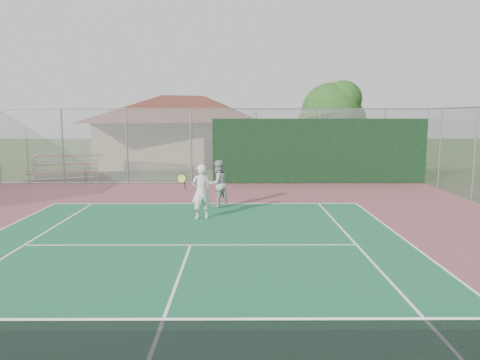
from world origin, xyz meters
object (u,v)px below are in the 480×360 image
at_px(bleachers, 65,167).
at_px(clubhouse, 186,123).
at_px(player_white_front, 201,192).
at_px(tree, 332,115).
at_px(player_grey_back, 218,184).

bearing_deg(bleachers, clubhouse, 39.19).
bearing_deg(bleachers, player_white_front, -67.50).
relative_size(bleachers, tree, 0.74).
relative_size(bleachers, player_grey_back, 2.23).
distance_m(clubhouse, tree, 11.14).
xyz_separation_m(clubhouse, tree, (8.17, -7.55, 0.55)).
bearing_deg(bleachers, tree, -15.78).
bearing_deg(player_white_front, bleachers, -71.36).
relative_size(clubhouse, bleachers, 3.62).
height_order(clubhouse, player_white_front, clubhouse).
relative_size(clubhouse, tree, 2.69).
distance_m(bleachers, tree, 13.68).
height_order(bleachers, player_white_front, player_white_front).
bearing_deg(clubhouse, player_grey_back, -87.98).
relative_size(tree, player_white_front, 2.92).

